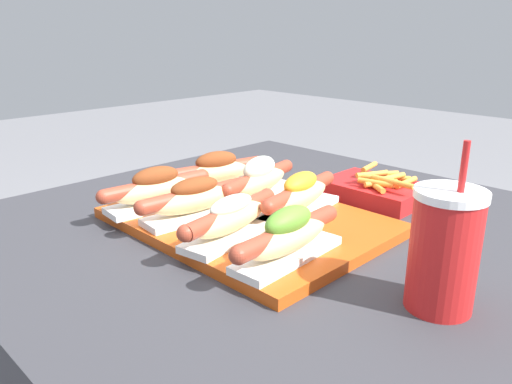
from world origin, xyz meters
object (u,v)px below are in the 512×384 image
object	(u,v)px
hot_dog_4	(216,172)
drink_cup	(444,250)
hot_dog_2	(230,217)
hot_dog_1	(195,199)
hot_dog_3	(288,236)
hot_dog_5	(259,180)
fries_basket	(375,190)
hot_dog_6	(300,195)
sauce_bowl	(160,183)
serving_tray	(248,221)
hot_dog_0	(156,189)

from	to	relation	value
hot_dog_4	drink_cup	size ratio (longest dim) A/B	1.05
hot_dog_2	hot_dog_1	bearing A→B (deg)	172.31
hot_dog_3	drink_cup	world-z (taller)	drink_cup
hot_dog_5	drink_cup	size ratio (longest dim) A/B	1.05
hot_dog_1	hot_dog_4	world-z (taller)	hot_dog_4
hot_dog_3	fries_basket	xyz separation A→B (m)	(-0.08, 0.36, -0.03)
hot_dog_3	hot_dog_6	world-z (taller)	hot_dog_3
sauce_bowl	drink_cup	world-z (taller)	drink_cup
serving_tray	sauce_bowl	size ratio (longest dim) A/B	6.39
hot_dog_1	hot_dog_5	xyz separation A→B (m)	(0.00, 0.16, 0.00)
hot_dog_5	fries_basket	xyz separation A→B (m)	(0.14, 0.20, -0.03)
hot_dog_6	hot_dog_1	bearing A→B (deg)	-128.23
hot_dog_0	hot_dog_3	world-z (taller)	hot_dog_3
hot_dog_1	hot_dog_5	bearing A→B (deg)	89.28
fries_basket	drink_cup	bearing A→B (deg)	-47.17
hot_dog_1	sauce_bowl	bearing A→B (deg)	160.11
serving_tray	hot_dog_0	size ratio (longest dim) A/B	2.03
serving_tray	hot_dog_4	xyz separation A→B (m)	(-0.16, 0.07, 0.04)
serving_tray	drink_cup	bearing A→B (deg)	-3.29
hot_dog_2	serving_tray	bearing A→B (deg)	119.37
drink_cup	serving_tray	bearing A→B (deg)	176.71
hot_dog_0	hot_dog_4	world-z (taller)	same
sauce_bowl	drink_cup	bearing A→B (deg)	-3.17
serving_tray	hot_dog_1	world-z (taller)	hot_dog_1
hot_dog_6	drink_cup	bearing A→B (deg)	-17.46
serving_tray	hot_dog_1	size ratio (longest dim) A/B	2.03
hot_dog_3	hot_dog_6	size ratio (longest dim) A/B	1.01
hot_dog_1	hot_dog_3	size ratio (longest dim) A/B	1.00
hot_dog_6	fries_basket	bearing A→B (deg)	82.95
hot_dog_1	hot_dog_3	xyz separation A→B (m)	(0.22, -0.01, 0.00)
serving_tray	hot_dog_0	distance (m)	0.18
hot_dog_2	drink_cup	xyz separation A→B (m)	(0.32, 0.06, 0.03)
hot_dog_5	fries_basket	distance (m)	0.24
hot_dog_0	sauce_bowl	world-z (taller)	hot_dog_0
hot_dog_1	sauce_bowl	size ratio (longest dim) A/B	3.15
serving_tray	hot_dog_4	distance (m)	0.18
hot_dog_3	drink_cup	distance (m)	0.21
serving_tray	hot_dog_5	xyz separation A→B (m)	(-0.06, 0.09, 0.04)
hot_dog_4	drink_cup	distance (m)	0.54
hot_dog_0	hot_dog_2	world-z (taller)	hot_dog_0
serving_tray	fries_basket	distance (m)	0.30
hot_dog_1	hot_dog_0	bearing A→B (deg)	-170.41
hot_dog_5	drink_cup	distance (m)	0.44
hot_dog_3	fries_basket	distance (m)	0.37
serving_tray	drink_cup	distance (m)	0.37
drink_cup	hot_dog_5	bearing A→B (deg)	165.63
hot_dog_4	hot_dog_1	bearing A→B (deg)	-53.01
hot_dog_6	sauce_bowl	distance (m)	0.36
hot_dog_0	fries_basket	size ratio (longest dim) A/B	1.16
hot_dog_4	hot_dog_5	world-z (taller)	hot_dog_5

